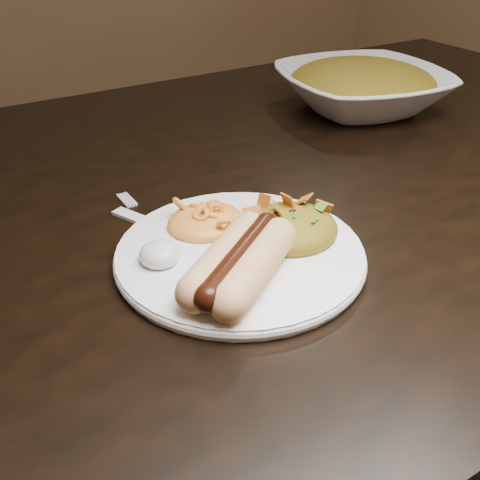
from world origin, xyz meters
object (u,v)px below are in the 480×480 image
plate (240,254)px  fork (149,223)px  table (250,235)px  serving_bowl (361,90)px

plate → fork: bearing=114.1°
table → fork: (-0.17, -0.05, 0.09)m
fork → serving_bowl: size_ratio=0.56×
table → plate: (-0.12, -0.16, 0.10)m
table → fork: bearing=-163.1°
plate → serving_bowl: bearing=34.6°
plate → serving_bowl: (0.41, 0.29, 0.03)m
serving_bowl → table: bearing=-157.5°
table → plate: plate is taller
fork → serving_bowl: serving_bowl is taller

